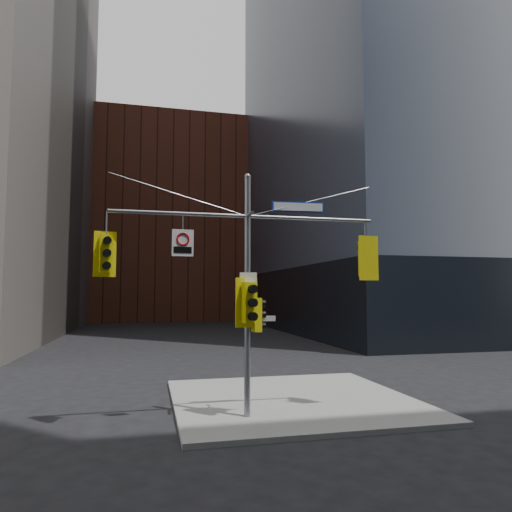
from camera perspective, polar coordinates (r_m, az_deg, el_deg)
name	(u,v)px	position (r m, az deg, el deg)	size (l,w,h in m)	color
ground	(264,444)	(12.13, 1.04, -22.46)	(160.00, 160.00, 0.00)	black
sidewalk_corner	(292,400)	(16.35, 4.54, -17.48)	(8.00, 8.00, 0.15)	gray
podium_ne	(443,300)	(53.08, 22.37, -5.06)	(36.40, 36.40, 6.00)	black
brick_midrise	(169,224)	(70.01, -10.81, 3.89)	(26.00, 20.00, 28.00)	brown
signal_assembly	(247,269)	(13.50, -1.07, -1.64)	(8.00, 0.80, 7.30)	gray
traffic_light_west_arm	(106,254)	(13.29, -18.27, 0.29)	(0.61, 0.56, 1.28)	yellow
traffic_light_east_arm	(365,258)	(14.81, 13.52, -0.30)	(0.67, 0.55, 1.40)	yellow
traffic_light_pole_side	(258,315)	(13.58, 0.24, -7.36)	(0.41, 0.35, 0.99)	yellow
traffic_light_pole_front	(249,303)	(13.23, -0.84, -5.84)	(0.68, 0.63, 1.45)	yellow
street_sign_blade	(298,207)	(14.16, 5.28, 6.12)	(1.63, 0.16, 0.32)	navy
regulatory_sign_arm	(183,242)	(13.27, -9.14, 1.75)	(0.62, 0.10, 0.78)	silver
regulatory_sign_pole	(248,284)	(13.37, -0.97, -3.56)	(0.50, 0.08, 0.66)	silver
street_blade_ew	(262,318)	(13.61, 0.78, -7.82)	(0.79, 0.11, 0.16)	silver
street_blade_ns	(244,325)	(13.97, -1.48, -8.68)	(0.06, 0.75, 0.15)	#145926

